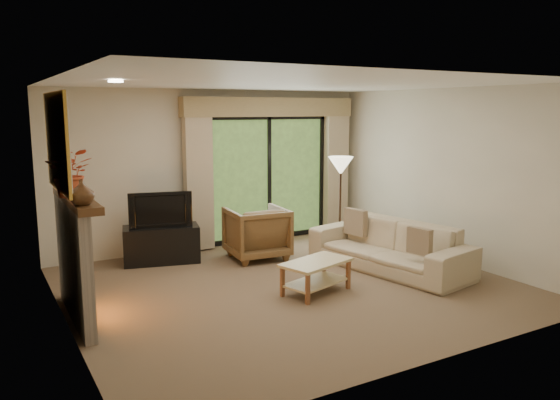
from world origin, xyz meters
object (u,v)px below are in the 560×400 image
armchair (257,233)px  coffee_table (316,277)px  sofa (389,246)px  media_console (161,244)px

armchair → coffee_table: bearing=92.2°
armchair → coffee_table: size_ratio=0.97×
sofa → media_console: bearing=-136.8°
armchair → sofa: armchair is taller
armchair → sofa: (1.36, -1.49, -0.05)m
sofa → coffee_table: (-1.46, -0.32, -0.14)m
media_console → sofa: (2.72, -1.99, 0.07)m
armchair → sofa: bearing=137.7°
media_console → sofa: bearing=-22.2°
media_console → armchair: armchair is taller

